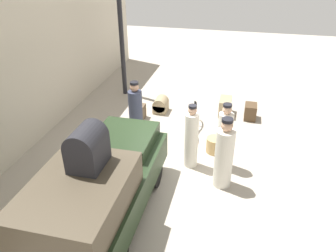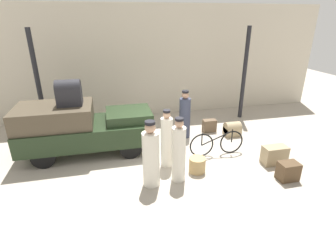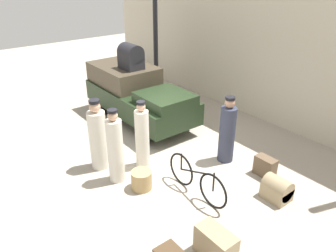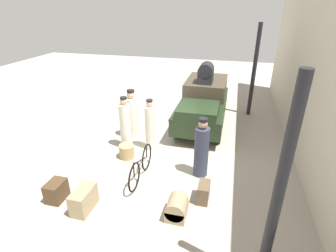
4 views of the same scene
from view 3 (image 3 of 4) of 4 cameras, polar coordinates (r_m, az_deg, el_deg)
ground_plane at (r=8.32m, az=-1.94°, el=-5.77°), size 30.00×30.00×0.00m
station_building_facade at (r=10.22m, az=17.13°, el=12.96°), size 16.00×0.15×4.50m
canopy_pillar_left at (r=11.98m, az=-2.16°, el=13.89°), size 0.16×0.16×3.68m
truck at (r=10.15m, az=-5.49°, el=5.79°), size 3.94×1.66×1.59m
bicycle at (r=6.95m, az=4.95°, el=-9.22°), size 1.74×0.04×0.81m
wicker_basket at (r=7.23m, az=-4.64°, el=-9.34°), size 0.46×0.46×0.42m
porter_standing_middle at (r=8.04m, az=10.27°, el=-1.09°), size 0.39×0.39×1.69m
conductor_in_dark_uniform at (r=7.25m, az=-9.16°, el=-3.97°), size 0.35×0.35×1.74m
porter_with_bicycle at (r=7.71m, az=-4.53°, el=-1.97°), size 0.33×0.33×1.68m
porter_carrying_trunk at (r=7.81m, az=-12.10°, el=-2.01°), size 0.42×0.42×1.74m
suitcase_tan_flat at (r=5.79m, az=8.29°, el=-19.76°), size 0.70×0.37×0.54m
suitcase_small_leather at (r=7.92m, az=16.55°, el=-6.79°), size 0.49×0.27×0.47m
trunk_umber_medium at (r=7.27m, az=18.44°, el=-10.41°), size 0.54×0.44×0.51m
trunk_on_truck_roof at (r=10.02m, az=-6.49°, el=11.91°), size 0.69×0.54×0.75m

